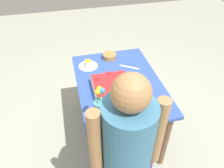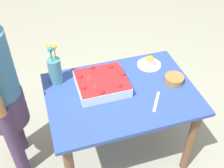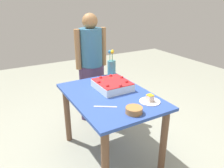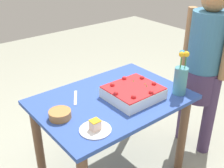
% 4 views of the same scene
% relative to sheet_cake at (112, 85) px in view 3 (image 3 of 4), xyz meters
% --- Properties ---
extents(ground_plane, '(8.00, 8.00, 0.00)m').
position_rel_sheet_cake_xyz_m(ground_plane, '(0.13, -0.10, -0.79)').
color(ground_plane, '#9EA18E').
extents(dining_table, '(1.12, 0.80, 0.74)m').
position_rel_sheet_cake_xyz_m(dining_table, '(0.13, -0.10, -0.19)').
color(dining_table, '#304EA4').
rests_on(dining_table, ground_plane).
extents(sheet_cake, '(0.38, 0.34, 0.11)m').
position_rel_sheet_cake_xyz_m(sheet_cake, '(0.00, 0.00, 0.00)').
color(sheet_cake, white).
rests_on(sheet_cake, dining_table).
extents(serving_plate_with_slice, '(0.20, 0.20, 0.07)m').
position_rel_sheet_cake_xyz_m(serving_plate_with_slice, '(0.46, 0.15, -0.03)').
color(serving_plate_with_slice, white).
rests_on(serving_plate_with_slice, dining_table).
extents(cake_knife, '(0.13, 0.19, 0.00)m').
position_rel_sheet_cake_xyz_m(cake_knife, '(0.34, -0.27, -0.04)').
color(cake_knife, silver).
rests_on(cake_knife, dining_table).
extents(flower_vase, '(0.10, 0.10, 0.34)m').
position_rel_sheet_cake_xyz_m(flower_vase, '(-0.32, 0.17, 0.08)').
color(flower_vase, teal).
rests_on(flower_vase, dining_table).
extents(fruit_bowl, '(0.15, 0.15, 0.05)m').
position_rel_sheet_cake_xyz_m(fruit_bowl, '(0.56, -0.10, -0.02)').
color(fruit_bowl, '#B2783F').
rests_on(fruit_bowl, dining_table).
extents(person_standing, '(0.31, 0.45, 1.49)m').
position_rel_sheet_cake_xyz_m(person_standing, '(-0.74, 0.09, 0.06)').
color(person_standing, '#473459').
rests_on(person_standing, ground_plane).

